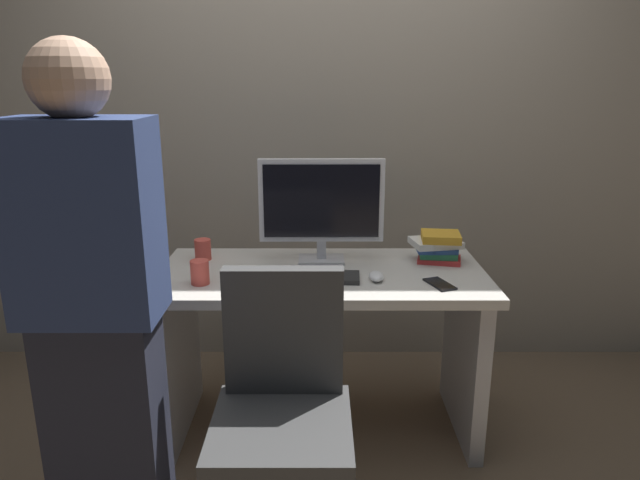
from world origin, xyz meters
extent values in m
plane|color=brown|center=(0.00, 0.00, 0.00)|extent=(9.00, 9.00, 0.00)
cube|color=#9E9384|center=(0.00, 0.78, 1.50)|extent=(6.40, 0.10, 3.00)
cube|color=beige|center=(0.00, 0.00, 0.73)|extent=(1.38, 0.67, 0.04)
cube|color=#B2B2B7|center=(-0.63, 0.00, 0.35)|extent=(0.06, 0.59, 0.71)
cube|color=#B2B2B7|center=(0.63, 0.00, 0.35)|extent=(0.06, 0.59, 0.71)
cube|color=#3F3F3F|center=(-0.13, -0.73, 0.46)|extent=(0.44, 0.44, 0.08)
cube|color=#3F3F3F|center=(-0.13, -0.54, 0.72)|extent=(0.40, 0.06, 0.44)
cube|color=#262838|center=(-0.68, -0.71, 0.42)|extent=(0.34, 0.20, 0.85)
cube|color=navy|center=(-0.68, -0.71, 1.14)|extent=(0.40, 0.24, 0.58)
sphere|color=tan|center=(-0.68, -0.71, 1.53)|extent=(0.22, 0.22, 0.22)
cube|color=silver|center=(0.00, 0.13, 0.76)|extent=(0.20, 0.14, 0.02)
cube|color=silver|center=(0.00, 0.13, 0.80)|extent=(0.04, 0.03, 0.08)
cube|color=silver|center=(0.00, 0.13, 1.02)|extent=(0.54, 0.03, 0.36)
cube|color=black|center=(0.00, 0.11, 1.02)|extent=(0.50, 0.01, 0.32)
cube|color=#262626|center=(-0.06, -0.10, 0.76)|extent=(0.44, 0.15, 0.02)
ellipsoid|color=white|center=(0.22, -0.12, 0.76)|extent=(0.06, 0.10, 0.03)
cylinder|color=#D84C3F|center=(-0.48, -0.16, 0.80)|extent=(0.07, 0.07, 0.10)
cylinder|color=#D84C3F|center=(-0.53, 0.16, 0.79)|extent=(0.07, 0.07, 0.09)
cube|color=red|center=(0.52, 0.13, 0.76)|extent=(0.21, 0.16, 0.02)
cube|color=#338C59|center=(0.52, 0.14, 0.78)|extent=(0.18, 0.15, 0.03)
cube|color=#3359A5|center=(0.51, 0.14, 0.81)|extent=(0.17, 0.14, 0.02)
cube|color=white|center=(0.51, 0.14, 0.83)|extent=(0.23, 0.19, 0.03)
cube|color=gold|center=(0.52, 0.12, 0.86)|extent=(0.18, 0.17, 0.03)
cube|color=black|center=(0.47, -0.17, 0.75)|extent=(0.12, 0.16, 0.01)
camera|label=1|loc=(-0.01, -2.29, 1.53)|focal=32.12mm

